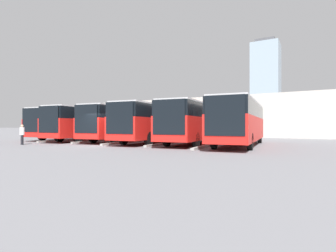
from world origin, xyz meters
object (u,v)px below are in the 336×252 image
Objects in this scene: bus_1 at (197,122)px; bus_3 at (127,123)px; bus_5 at (76,123)px; bus_0 at (240,121)px; bus_2 at (157,122)px; bus_4 at (95,123)px; pedestrian at (22,134)px.

bus_1 is 7.75m from bus_3.
bus_5 is at bearing -8.42° from bus_3.
bus_0 is 7.75m from bus_2.
bus_1 is 1.00× the size of bus_5.
bus_3 is (7.75, -0.22, 0.00)m from bus_1.
bus_1 is 15.51m from bus_5.
bus_1 is 1.00× the size of bus_2.
bus_1 is 1.00× the size of bus_4.
bus_0 is 3.91m from bus_1.
bus_1 is at bearing 172.08° from bus_5.
bus_1 is at bearing -13.48° from bus_0.
bus_2 is at bearing 166.82° from bus_3.
bus_3 is at bearing -13.18° from bus_2.
bus_3 is at bearing -7.42° from bus_1.
bus_0 reaches higher than pedestrian.
bus_4 is 3.98m from bus_5.
bus_4 and bus_5 have the same top height.
pedestrian is at bearing 106.85° from bus_5.
bus_0 and bus_2 have the same top height.
bus_2 is 3.91m from bus_3.
bus_0 and bus_1 have the same top height.
bus_0 is 1.00× the size of bus_1.
bus_5 is at bearing 151.22° from pedestrian.
bus_0 is at bearing 170.55° from bus_3.
bus_2 and bus_5 have the same top height.
bus_3 is 1.00× the size of bus_5.
bus_3 and bus_4 have the same top height.
bus_5 is (3.88, -0.92, 0.00)m from bus_4.
bus_4 is (11.63, 0.34, 0.00)m from bus_1.
bus_2 is (7.75, -0.24, 0.00)m from bus_0.
bus_4 is (3.88, 0.56, 0.00)m from bus_3.
bus_0 is at bearing 64.46° from pedestrian.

